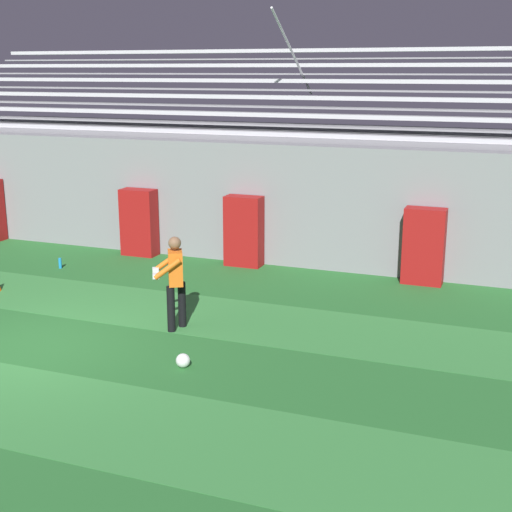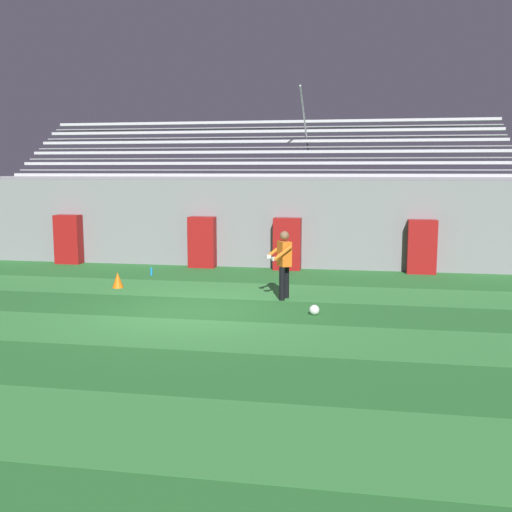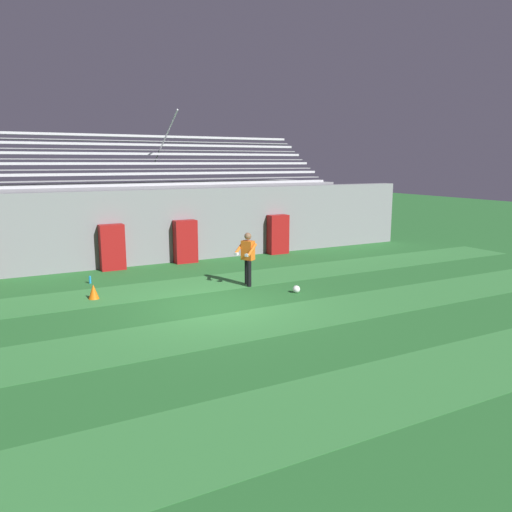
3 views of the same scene
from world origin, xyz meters
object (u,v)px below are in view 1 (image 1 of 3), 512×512
(water_bottle, at_px, (60,263))
(padding_pillar_gate_left, at_px, (139,222))
(padding_pillar_gate_right, at_px, (244,231))
(soccer_ball, at_px, (183,361))
(padding_pillar_far_right, at_px, (424,246))
(goalkeeper, at_px, (175,277))

(water_bottle, bearing_deg, padding_pillar_gate_left, 57.54)
(padding_pillar_gate_right, relative_size, soccer_ball, 7.43)
(padding_pillar_far_right, bearing_deg, padding_pillar_gate_left, 180.00)
(padding_pillar_gate_right, distance_m, soccer_ball, 6.01)
(padding_pillar_gate_right, bearing_deg, padding_pillar_gate_left, 180.00)
(goalkeeper, height_order, soccer_ball, goalkeeper)
(padding_pillar_far_right, bearing_deg, water_bottle, -167.66)
(padding_pillar_gate_right, bearing_deg, padding_pillar_far_right, 0.00)
(padding_pillar_gate_left, height_order, padding_pillar_gate_right, same)
(padding_pillar_far_right, xyz_separation_m, soccer_ball, (-2.79, -5.82, -0.71))
(goalkeeper, bearing_deg, soccer_ball, -59.49)
(padding_pillar_gate_right, height_order, goalkeeper, goalkeeper)
(water_bottle, bearing_deg, goalkeeper, -31.20)
(padding_pillar_gate_right, bearing_deg, water_bottle, -155.74)
(padding_pillar_gate_left, distance_m, padding_pillar_gate_right, 2.76)
(soccer_ball, xyz_separation_m, water_bottle, (-5.17, 4.08, 0.01))
(padding_pillar_far_right, bearing_deg, padding_pillar_gate_right, 180.00)
(goalkeeper, distance_m, soccer_ball, 1.90)
(padding_pillar_gate_left, height_order, water_bottle, padding_pillar_gate_left)
(padding_pillar_far_right, height_order, water_bottle, padding_pillar_far_right)
(padding_pillar_far_right, relative_size, water_bottle, 6.81)
(padding_pillar_far_right, xyz_separation_m, goalkeeper, (-3.66, -4.35, 0.14))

